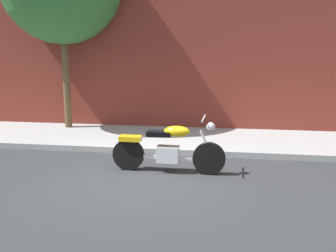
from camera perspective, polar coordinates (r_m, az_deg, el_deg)
name	(u,v)px	position (r m, az deg, el deg)	size (l,w,h in m)	color
ground_plane	(147,177)	(7.51, -3.08, -7.63)	(60.00, 60.00, 0.00)	#303335
sidewalk	(169,139)	(10.22, 0.15, -1.95)	(25.94, 2.60, 0.14)	#A4A4A4
motorcycle	(168,149)	(7.69, -0.01, -3.48)	(2.29, 0.70, 1.14)	black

